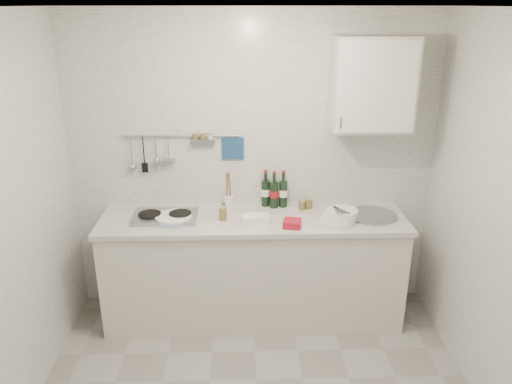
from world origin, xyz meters
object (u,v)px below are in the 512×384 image
at_px(plate_stack_sink, 340,216).
at_px(wine_bottles, 274,189).
at_px(utensil_crock, 229,201).
at_px(wall_cabinet, 372,84).
at_px(plate_stack_hob, 173,218).

relative_size(plate_stack_sink, wine_bottles, 0.95).
bearing_deg(utensil_crock, wall_cabinet, -1.59).
relative_size(plate_stack_sink, utensil_crock, 0.88).
relative_size(wall_cabinet, wine_bottles, 2.26).
bearing_deg(wall_cabinet, wine_bottles, 171.56).
bearing_deg(plate_stack_hob, utensil_crock, 24.33).
distance_m(plate_stack_sink, utensil_crock, 0.91).
bearing_deg(plate_stack_hob, wall_cabinet, 6.18).
xyz_separation_m(wall_cabinet, plate_stack_hob, (-1.53, -0.17, -1.01)).
height_order(wall_cabinet, plate_stack_hob, wall_cabinet).
bearing_deg(utensil_crock, plate_stack_hob, -155.67).
height_order(wine_bottles, utensil_crock, utensil_crock).
height_order(plate_stack_sink, wine_bottles, wine_bottles).
height_order(plate_stack_sink, utensil_crock, utensil_crock).
distance_m(wall_cabinet, plate_stack_sink, 1.03).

